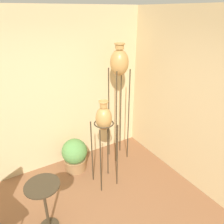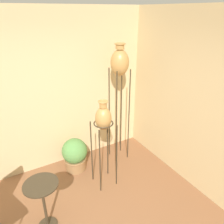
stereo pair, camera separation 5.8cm
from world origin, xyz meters
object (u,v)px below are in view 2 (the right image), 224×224
(vase_stand_tall, at_px, (120,66))
(side_table, at_px, (43,197))
(vase_stand_medium, at_px, (103,121))
(potted_plant, at_px, (75,154))

(vase_stand_tall, bearing_deg, side_table, -152.51)
(side_table, bearing_deg, vase_stand_medium, 18.54)
(vase_stand_tall, xyz_separation_m, vase_stand_medium, (-0.58, -0.49, -0.64))
(vase_stand_tall, bearing_deg, potted_plant, 175.73)
(side_table, distance_m, potted_plant, 1.20)
(vase_stand_tall, relative_size, potted_plant, 3.57)
(vase_stand_medium, bearing_deg, side_table, -161.46)
(vase_stand_medium, relative_size, potted_plant, 2.43)
(vase_stand_medium, distance_m, side_table, 1.28)
(vase_stand_tall, height_order, side_table, vase_stand_tall)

